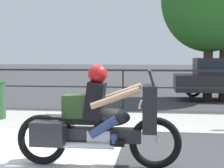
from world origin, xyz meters
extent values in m
plane|color=#38383A|center=(0.00, 0.00, 0.00)|extent=(120.00, 120.00, 0.00)
cube|color=#A8A59E|center=(0.00, 3.40, 0.01)|extent=(44.00, 2.40, 0.01)
cube|color=silver|center=(-1.11, -0.20, 0.00)|extent=(2.97, 6.00, 0.01)
cube|color=#232326|center=(0.00, 5.36, 1.21)|extent=(36.00, 0.04, 0.06)
cube|color=#232326|center=(0.00, 5.36, 0.68)|extent=(36.00, 0.03, 0.04)
cylinder|color=#232326|center=(0.00, 5.36, 0.62)|extent=(0.05, 0.05, 1.24)
torus|color=black|center=(0.98, -0.24, 0.38)|extent=(0.77, 0.11, 0.77)
torus|color=black|center=(-0.73, -0.24, 0.38)|extent=(0.77, 0.11, 0.77)
cube|color=#232326|center=(0.13, -0.24, 0.48)|extent=(1.30, 0.22, 0.20)
cube|color=silver|center=(0.16, -0.24, 0.43)|extent=(0.34, 0.26, 0.26)
ellipsoid|color=#232326|center=(0.33, -0.24, 0.75)|extent=(0.57, 0.30, 0.26)
cube|color=black|center=(-0.04, -0.24, 0.69)|extent=(0.75, 0.28, 0.08)
cube|color=#232326|center=(0.90, -0.24, 0.90)|extent=(0.20, 0.59, 0.67)
cube|color=#1E232B|center=(0.92, -0.24, 1.33)|extent=(0.10, 0.50, 0.24)
cylinder|color=silver|center=(0.76, -0.24, 0.95)|extent=(0.04, 0.70, 0.04)
cylinder|color=silver|center=(-0.08, -0.40, 0.35)|extent=(0.94, 0.09, 0.09)
cube|color=#232326|center=(-0.55, -0.48, 0.54)|extent=(0.48, 0.28, 0.34)
cube|color=#232326|center=(-0.55, 0.00, 0.54)|extent=(0.48, 0.28, 0.34)
cylinder|color=silver|center=(0.95, -0.24, 0.64)|extent=(0.18, 0.06, 0.51)
cube|color=black|center=(0.10, -0.24, 0.99)|extent=(0.31, 0.36, 0.57)
sphere|color=tan|center=(0.14, -0.24, 1.37)|extent=(0.23, 0.23, 0.23)
sphere|color=#B21919|center=(0.14, -0.24, 1.39)|extent=(0.29, 0.29, 0.29)
cylinder|color=#33477A|center=(0.25, -0.39, 0.63)|extent=(0.44, 0.13, 0.34)
cylinder|color=#33477A|center=(0.40, -0.39, 0.47)|extent=(0.11, 0.11, 0.14)
cube|color=black|center=(0.45, -0.39, 0.40)|extent=(0.20, 0.10, 0.09)
cylinder|color=#33477A|center=(0.25, -0.09, 0.63)|extent=(0.44, 0.13, 0.34)
cylinder|color=#33477A|center=(0.40, -0.09, 0.47)|extent=(0.11, 0.11, 0.14)
cube|color=black|center=(0.45, -0.09, 0.40)|extent=(0.20, 0.10, 0.09)
cylinder|color=tan|center=(0.43, -0.54, 1.07)|extent=(0.70, 0.09, 0.33)
cylinder|color=tan|center=(0.43, 0.06, 1.07)|extent=(0.70, 0.09, 0.33)
cube|color=#2D4723|center=(-0.20, -0.24, 0.90)|extent=(0.35, 0.25, 0.35)
cube|color=#232326|center=(3.54, 7.98, 1.26)|extent=(2.15, 1.54, 0.61)
cube|color=#19232D|center=(3.54, 7.98, 1.26)|extent=(1.97, 1.57, 0.40)
torus|color=black|center=(2.51, 7.17, 0.34)|extent=(0.68, 0.11, 0.68)
torus|color=black|center=(2.51, 8.78, 0.34)|extent=(0.68, 0.11, 0.68)
cylinder|color=brown|center=(3.49, 7.93, 1.50)|extent=(0.28, 0.28, 3.00)
cylinder|color=brown|center=(2.93, 7.86, 1.14)|extent=(0.34, 0.34, 2.28)
camera|label=1|loc=(0.96, -5.19, 1.65)|focal=55.00mm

